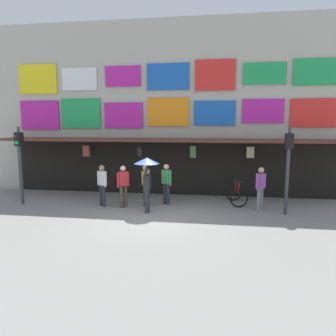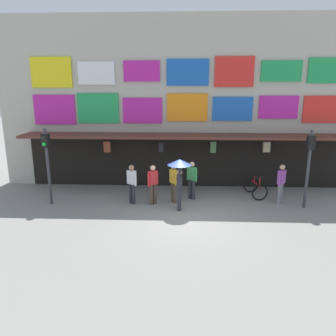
{
  "view_description": "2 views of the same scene",
  "coord_description": "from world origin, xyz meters",
  "px_view_note": "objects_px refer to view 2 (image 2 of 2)",
  "views": [
    {
      "loc": [
        2.16,
        -10.64,
        3.34
      ],
      "look_at": [
        0.27,
        2.1,
        1.52
      ],
      "focal_mm": 33.92,
      "sensor_mm": 36.0,
      "label": 1
    },
    {
      "loc": [
        -0.26,
        -11.35,
        4.82
      ],
      "look_at": [
        -0.81,
        1.8,
        1.46
      ],
      "focal_mm": 34.38,
      "sensor_mm": 36.0,
      "label": 2
    }
  ],
  "objects_px": {
    "pedestrian_in_blue": "(153,183)",
    "pedestrian_in_white": "(192,178)",
    "pedestrian_in_black": "(174,181)",
    "traffic_light_far": "(309,156)",
    "bicycle_parked": "(255,188)",
    "pedestrian_with_umbrella": "(180,170)",
    "pedestrian_in_purple": "(132,182)",
    "pedestrian_in_yellow": "(281,182)",
    "traffic_light_near": "(47,154)"
  },
  "relations": [
    {
      "from": "traffic_light_near",
      "to": "pedestrian_in_purple",
      "type": "distance_m",
      "value": 3.62
    },
    {
      "from": "traffic_light_near",
      "to": "pedestrian_in_yellow",
      "type": "bearing_deg",
      "value": 2.77
    },
    {
      "from": "pedestrian_in_purple",
      "to": "pedestrian_in_black",
      "type": "bearing_deg",
      "value": 7.0
    },
    {
      "from": "pedestrian_with_umbrella",
      "to": "pedestrian_in_white",
      "type": "bearing_deg",
      "value": 68.05
    },
    {
      "from": "traffic_light_far",
      "to": "pedestrian_in_white",
      "type": "bearing_deg",
      "value": 169.78
    },
    {
      "from": "traffic_light_far",
      "to": "pedestrian_in_blue",
      "type": "distance_m",
      "value": 6.32
    },
    {
      "from": "pedestrian_in_yellow",
      "to": "pedestrian_in_white",
      "type": "height_order",
      "value": "same"
    },
    {
      "from": "pedestrian_in_blue",
      "to": "pedestrian_with_umbrella",
      "type": "bearing_deg",
      "value": -28.6
    },
    {
      "from": "pedestrian_in_blue",
      "to": "traffic_light_near",
      "type": "bearing_deg",
      "value": -178.23
    },
    {
      "from": "traffic_light_far",
      "to": "pedestrian_in_black",
      "type": "distance_m",
      "value": 5.49
    },
    {
      "from": "pedestrian_with_umbrella",
      "to": "pedestrian_in_purple",
      "type": "height_order",
      "value": "pedestrian_with_umbrella"
    },
    {
      "from": "traffic_light_far",
      "to": "pedestrian_in_white",
      "type": "height_order",
      "value": "traffic_light_far"
    },
    {
      "from": "traffic_light_far",
      "to": "pedestrian_in_purple",
      "type": "distance_m",
      "value": 7.19
    },
    {
      "from": "pedestrian_in_blue",
      "to": "pedestrian_in_purple",
      "type": "bearing_deg",
      "value": 177.9
    },
    {
      "from": "pedestrian_in_yellow",
      "to": "pedestrian_in_blue",
      "type": "height_order",
      "value": "same"
    },
    {
      "from": "pedestrian_in_blue",
      "to": "pedestrian_in_white",
      "type": "relative_size",
      "value": 1.0
    },
    {
      "from": "bicycle_parked",
      "to": "pedestrian_in_yellow",
      "type": "xyz_separation_m",
      "value": [
        0.85,
        -0.84,
        0.55
      ]
    },
    {
      "from": "bicycle_parked",
      "to": "pedestrian_in_white",
      "type": "height_order",
      "value": "pedestrian_in_white"
    },
    {
      "from": "traffic_light_near",
      "to": "traffic_light_far",
      "type": "xyz_separation_m",
      "value": [
        10.5,
        0.02,
        0.0
      ]
    },
    {
      "from": "traffic_light_near",
      "to": "pedestrian_in_purple",
      "type": "height_order",
      "value": "traffic_light_near"
    },
    {
      "from": "pedestrian_in_yellow",
      "to": "pedestrian_in_purple",
      "type": "xyz_separation_m",
      "value": [
        -6.23,
        -0.3,
        0.0
      ]
    },
    {
      "from": "pedestrian_in_yellow",
      "to": "traffic_light_near",
      "type": "bearing_deg",
      "value": -177.23
    },
    {
      "from": "bicycle_parked",
      "to": "pedestrian_in_black",
      "type": "distance_m",
      "value": 3.8
    },
    {
      "from": "bicycle_parked",
      "to": "pedestrian_with_umbrella",
      "type": "height_order",
      "value": "pedestrian_with_umbrella"
    },
    {
      "from": "pedestrian_in_white",
      "to": "pedestrian_with_umbrella",
      "type": "bearing_deg",
      "value": -111.95
    },
    {
      "from": "bicycle_parked",
      "to": "pedestrian_in_blue",
      "type": "xyz_separation_m",
      "value": [
        -4.49,
        -1.18,
        0.55
      ]
    },
    {
      "from": "bicycle_parked",
      "to": "pedestrian_with_umbrella",
      "type": "relative_size",
      "value": 0.6
    },
    {
      "from": "pedestrian_in_blue",
      "to": "pedestrian_in_white",
      "type": "xyz_separation_m",
      "value": [
        1.63,
        0.71,
        0.0
      ]
    },
    {
      "from": "traffic_light_far",
      "to": "pedestrian_with_umbrella",
      "type": "relative_size",
      "value": 1.54
    },
    {
      "from": "traffic_light_far",
      "to": "pedestrian_in_white",
      "type": "distance_m",
      "value": 4.8
    },
    {
      "from": "traffic_light_far",
      "to": "pedestrian_in_yellow",
      "type": "xyz_separation_m",
      "value": [
        -0.86,
        0.45,
        -1.19
      ]
    },
    {
      "from": "traffic_light_near",
      "to": "pedestrian_in_yellow",
      "type": "height_order",
      "value": "traffic_light_near"
    },
    {
      "from": "pedestrian_in_blue",
      "to": "pedestrian_in_white",
      "type": "distance_m",
      "value": 1.78
    },
    {
      "from": "pedestrian_in_yellow",
      "to": "pedestrian_with_umbrella",
      "type": "distance_m",
      "value": 4.4
    },
    {
      "from": "traffic_light_near",
      "to": "pedestrian_in_black",
      "type": "height_order",
      "value": "traffic_light_near"
    },
    {
      "from": "traffic_light_near",
      "to": "traffic_light_far",
      "type": "distance_m",
      "value": 10.5
    },
    {
      "from": "pedestrian_in_black",
      "to": "traffic_light_far",
      "type": "bearing_deg",
      "value": -3.85
    },
    {
      "from": "traffic_light_far",
      "to": "pedestrian_with_umbrella",
      "type": "height_order",
      "value": "traffic_light_far"
    },
    {
      "from": "bicycle_parked",
      "to": "pedestrian_in_purple",
      "type": "bearing_deg",
      "value": -168.0
    },
    {
      "from": "traffic_light_near",
      "to": "pedestrian_in_white",
      "type": "distance_m",
      "value": 6.11
    },
    {
      "from": "pedestrian_in_black",
      "to": "pedestrian_in_blue",
      "type": "bearing_deg",
      "value": -163.86
    },
    {
      "from": "pedestrian_in_yellow",
      "to": "pedestrian_in_black",
      "type": "bearing_deg",
      "value": -178.88
    },
    {
      "from": "traffic_light_near",
      "to": "pedestrian_in_purple",
      "type": "xyz_separation_m",
      "value": [
        3.42,
        0.17,
        -1.19
      ]
    },
    {
      "from": "traffic_light_far",
      "to": "bicycle_parked",
      "type": "bearing_deg",
      "value": 142.93
    },
    {
      "from": "pedestrian_in_yellow",
      "to": "pedestrian_in_blue",
      "type": "xyz_separation_m",
      "value": [
        -5.34,
        -0.33,
        0.0
      ]
    },
    {
      "from": "traffic_light_far",
      "to": "traffic_light_near",
      "type": "bearing_deg",
      "value": -179.89
    },
    {
      "from": "traffic_light_near",
      "to": "bicycle_parked",
      "type": "height_order",
      "value": "traffic_light_near"
    },
    {
      "from": "pedestrian_in_black",
      "to": "pedestrian_in_purple",
      "type": "height_order",
      "value": "same"
    },
    {
      "from": "traffic_light_far",
      "to": "pedestrian_in_yellow",
      "type": "distance_m",
      "value": 1.54
    },
    {
      "from": "pedestrian_in_black",
      "to": "pedestrian_in_white",
      "type": "bearing_deg",
      "value": 30.83
    }
  ]
}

